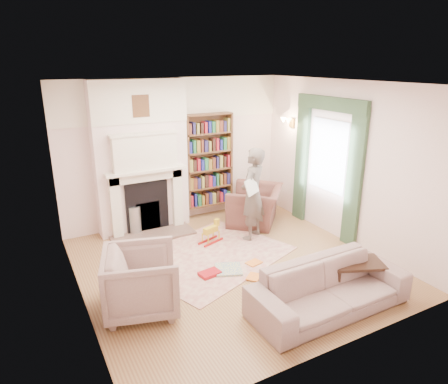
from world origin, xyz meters
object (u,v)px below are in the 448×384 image
man_reading (253,194)px  coffee_table (355,276)px  armchair_left (142,281)px  paraffin_heater (135,220)px  bookcase (209,160)px  armchair_reading (255,205)px  rocking_horse (211,232)px  sofa (329,288)px

man_reading → coffee_table: bearing=66.8°
armchair_left → coffee_table: 2.94m
coffee_table → paraffin_heater: 4.00m
bookcase → coffee_table: bookcase is taller
bookcase → paraffin_heater: 1.89m
armchair_reading → paraffin_heater: armchair_reading is taller
armchair_reading → coffee_table: 2.79m
man_reading → armchair_reading: bearing=-158.9°
paraffin_heater → rocking_horse: 1.48m
bookcase → sofa: size_ratio=0.86×
armchair_left → coffee_table: (2.77, -0.96, -0.20)m
armchair_left → coffee_table: armchair_left is taller
armchair_reading → man_reading: bearing=5.4°
bookcase → man_reading: (0.18, -1.40, -0.34)m
armchair_left → man_reading: size_ratio=0.55×
armchair_left → bookcase: bearing=-24.4°
sofa → man_reading: bearing=82.3°
bookcase → armchair_left: (-2.25, -2.62, -0.75)m
sofa → man_reading: (0.30, 2.35, 0.53)m
armchair_reading → man_reading: (-0.45, -0.60, 0.48)m
bookcase → coffee_table: size_ratio=2.64×
bookcase → sofa: (-0.12, -3.75, -0.86)m
sofa → rocking_horse: bearing=99.9°
man_reading → rocking_horse: bearing=-44.2°
armchair_reading → sofa: bearing=28.0°
sofa → man_reading: 2.43m
man_reading → armchair_left: bearing=-5.3°
armchair_reading → armchair_left: armchair_left is taller
armchair_reading → paraffin_heater: 2.35m
sofa → paraffin_heater: (-1.53, 3.53, -0.04)m
armchair_left → man_reading: man_reading is taller
man_reading → rocking_horse: man_reading is taller
armchair_left → man_reading: bearing=-47.1°
bookcase → rocking_horse: bearing=-115.1°
man_reading → paraffin_heater: bearing=-64.8°
bookcase → armchair_reading: (0.63, -0.80, -0.81)m
armchair_left → rocking_horse: 2.18m
bookcase → armchair_reading: size_ratio=1.66×
armchair_left → sofa: armchair_left is taller
man_reading → paraffin_heater: (-1.83, 1.18, -0.56)m
paraffin_heater → coffee_table: bearing=-57.1°
coffee_table → rocking_horse: size_ratio=1.51×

